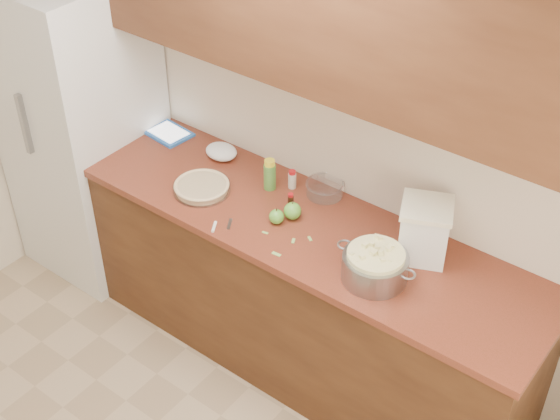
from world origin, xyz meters
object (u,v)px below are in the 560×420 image
Objects in this scene: flour_canister at (424,230)px; colander at (375,266)px; pie at (202,187)px; tablet at (169,133)px.

colander is at bearing -107.91° from flour_canister.
pie is 1.03m from colander.
pie is 1.14m from flour_canister.
colander is at bearing -1.38° from pie.
pie reaches higher than tablet.
colander reaches higher than tablet.
flour_canister is at bearing 12.17° from pie.
flour_canister is (0.09, 0.26, 0.07)m from colander.
colander is 1.31× the size of flour_canister.
colander is at bearing -5.20° from tablet.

